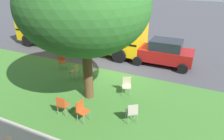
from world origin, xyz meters
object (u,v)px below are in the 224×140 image
at_px(chair_3, 127,84).
at_px(street_tree, 84,7).
at_px(chair_0, 75,70).
at_px(chair_5, 82,109).
at_px(chair_2, 62,60).
at_px(chair_4, 92,69).
at_px(school_bus, 77,26).
at_px(parked_car, 164,52).
at_px(chair_1, 132,111).
at_px(chair_6, 62,104).

bearing_deg(chair_3, street_tree, 32.43).
height_order(chair_0, chair_5, same).
bearing_deg(street_tree, chair_2, -34.23).
relative_size(chair_4, school_bus, 0.08).
xyz_separation_m(street_tree, chair_4, (0.88, -1.86, -3.67)).
height_order(street_tree, chair_5, street_tree).
bearing_deg(street_tree, chair_5, 111.68).
distance_m(chair_2, chair_5, 5.39).
height_order(chair_4, chair_5, same).
relative_size(street_tree, chair_2, 7.01).
bearing_deg(chair_4, parked_car, -133.14).
bearing_deg(chair_1, chair_2, -28.63).
bearing_deg(street_tree, chair_4, -64.68).
xyz_separation_m(chair_0, chair_2, (1.55, -0.89, 0.00)).
relative_size(chair_4, chair_5, 1.00).
distance_m(chair_0, chair_2, 1.79).
height_order(chair_3, school_bus, school_bus).
height_order(chair_0, chair_6, same).
height_order(street_tree, school_bus, street_tree).
distance_m(chair_0, chair_3, 3.18).
bearing_deg(parked_car, chair_5, 76.04).
height_order(street_tree, chair_3, street_tree).
distance_m(chair_1, parked_car, 6.29).
xyz_separation_m(chair_4, chair_5, (-1.53, 3.50, 0.00)).
bearing_deg(street_tree, school_bus, -52.98).
bearing_deg(chair_5, school_bus, -56.00).
bearing_deg(chair_4, chair_1, 140.43).
bearing_deg(chair_2, street_tree, 145.77).
distance_m(chair_3, parked_car, 4.45).
height_order(street_tree, chair_6, street_tree).
distance_m(street_tree, school_bus, 7.57).
distance_m(street_tree, chair_6, 4.04).
relative_size(chair_0, chair_6, 1.00).
xyz_separation_m(chair_6, school_bus, (4.05, -7.41, 1.24)).
distance_m(street_tree, chair_3, 4.10).
distance_m(chair_2, chair_6, 4.82).
xyz_separation_m(chair_3, chair_4, (2.43, -0.87, 0.00)).
bearing_deg(school_bus, parked_car, 176.69).
bearing_deg(chair_5, chair_2, -44.81).
relative_size(chair_2, parked_car, 0.24).
xyz_separation_m(chair_2, chair_6, (-2.91, 3.84, 0.00)).
bearing_deg(chair_5, parked_car, -103.96).
distance_m(chair_0, chair_5, 3.69).
bearing_deg(chair_6, parked_car, -110.71).
relative_size(chair_1, chair_4, 1.00).
bearing_deg(school_bus, chair_4, 131.62).
relative_size(chair_5, chair_6, 1.00).
height_order(street_tree, chair_2, street_tree).
bearing_deg(street_tree, parked_car, -114.09).
relative_size(chair_1, parked_car, 0.24).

